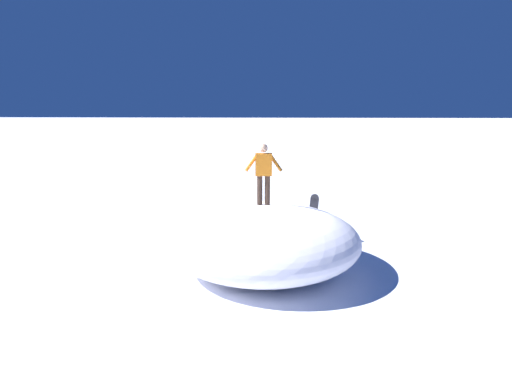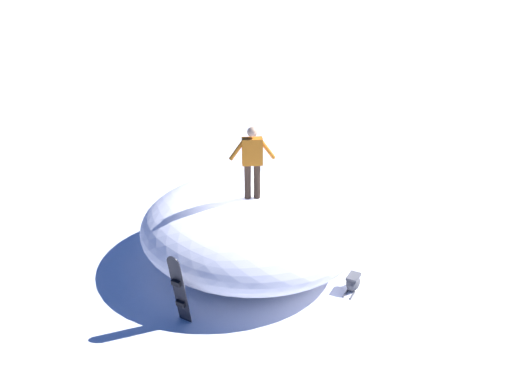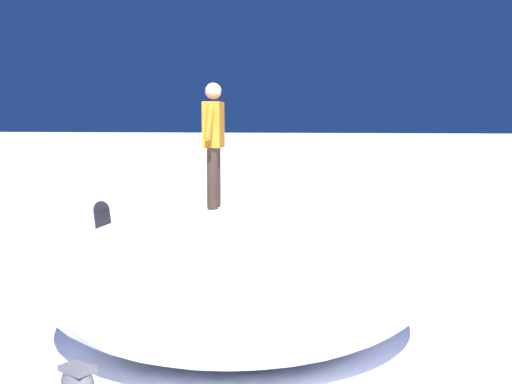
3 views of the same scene
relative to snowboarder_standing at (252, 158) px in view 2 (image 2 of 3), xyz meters
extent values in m
plane|color=white|center=(0.13, 0.17, -2.63)|extent=(240.00, 240.00, 0.00)
ellipsoid|color=white|center=(0.29, 0.00, -1.77)|extent=(6.35, 6.43, 1.73)
cylinder|color=black|center=(0.00, -0.10, -0.51)|extent=(0.14, 0.14, 0.77)
cylinder|color=black|center=(0.00, 0.10, -0.51)|extent=(0.14, 0.14, 0.77)
cube|color=orange|center=(0.00, 0.00, 0.16)|extent=(0.24, 0.44, 0.57)
sphere|color=tan|center=(0.00, 0.00, 0.58)|extent=(0.21, 0.21, 0.21)
cylinder|color=orange|center=(0.01, -0.30, 0.21)|extent=(0.10, 0.37, 0.48)
cylinder|color=orange|center=(-0.01, 0.30, 0.21)|extent=(0.10, 0.37, 0.48)
cube|color=black|center=(-2.00, 1.45, -1.91)|extent=(0.39, 0.39, 1.45)
cylinder|color=black|center=(-2.10, 1.52, -1.18)|extent=(0.22, 0.28, 0.29)
cube|color=#B2B2B7|center=(-2.01, 1.46, -1.65)|extent=(0.19, 0.24, 0.35)
cube|color=black|center=(-2.07, 1.50, -1.65)|extent=(0.18, 0.21, 0.12)
cube|color=black|center=(-1.99, 1.45, -2.17)|extent=(0.18, 0.21, 0.12)
ellipsoid|color=#4C4C51|center=(-1.00, -2.09, -2.46)|extent=(0.50, 0.45, 0.35)
ellipsoid|color=slate|center=(-0.84, -2.18, -2.51)|extent=(0.21, 0.24, 0.17)
cube|color=#4C4C51|center=(-1.00, -2.09, -2.31)|extent=(0.42, 0.38, 0.06)
cylinder|color=#4C4C51|center=(-1.16, -1.91, -2.62)|extent=(0.27, 0.18, 0.04)
cylinder|color=#4C4C51|center=(-1.24, -2.04, -2.62)|extent=(0.27, 0.18, 0.04)
camera|label=1|loc=(11.32, 0.30, 1.72)|focal=31.16mm
camera|label=2|loc=(-11.19, 0.39, 4.48)|focal=40.76mm
camera|label=3|loc=(1.79, -8.48, 0.25)|focal=47.86mm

